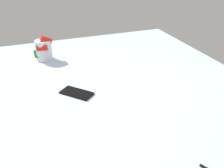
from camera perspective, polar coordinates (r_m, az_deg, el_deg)
bed_mattress at (r=110.36cm, az=0.53°, el=-9.07°), size 180.00×140.00×18.00cm
snack_cup at (r=151.33cm, az=-14.57°, el=7.27°), size 10.64×10.91×13.97cm
cell_phone at (r=115.31cm, az=-7.63°, el=-1.94°), size 14.93×14.45×0.80cm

